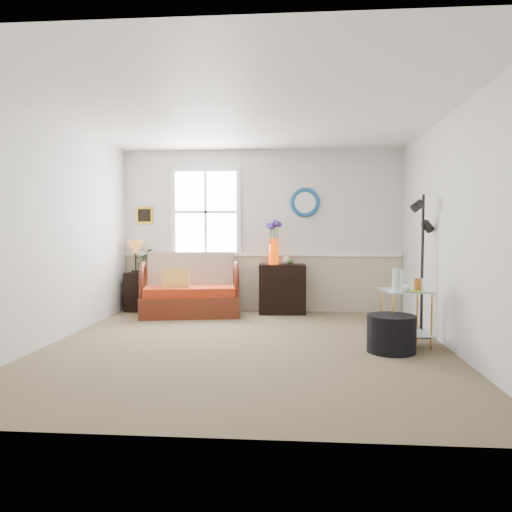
# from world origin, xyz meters

# --- Properties ---
(floor) EXTENTS (4.50, 5.00, 0.01)m
(floor) POSITION_xyz_m (0.00, 0.00, 0.00)
(floor) COLOR #7D6D56
(floor) RESTS_ON ground
(ceiling) EXTENTS (4.50, 5.00, 0.01)m
(ceiling) POSITION_xyz_m (0.00, 0.00, 2.60)
(ceiling) COLOR white
(ceiling) RESTS_ON walls
(walls) EXTENTS (4.51, 5.01, 2.60)m
(walls) POSITION_xyz_m (0.00, 0.00, 1.30)
(walls) COLOR silver
(walls) RESTS_ON floor
(wainscot) EXTENTS (4.46, 0.02, 0.90)m
(wainscot) POSITION_xyz_m (0.00, 2.48, 0.45)
(wainscot) COLOR tan
(wainscot) RESTS_ON walls
(chair_rail) EXTENTS (4.46, 0.04, 0.06)m
(chair_rail) POSITION_xyz_m (0.00, 2.47, 0.92)
(chair_rail) COLOR white
(chair_rail) RESTS_ON walls
(window) EXTENTS (1.14, 0.06, 1.44)m
(window) POSITION_xyz_m (-0.90, 2.47, 1.60)
(window) COLOR white
(window) RESTS_ON walls
(picture) EXTENTS (0.28, 0.03, 0.28)m
(picture) POSITION_xyz_m (-1.92, 2.48, 1.55)
(picture) COLOR #BB9016
(picture) RESTS_ON walls
(mirror) EXTENTS (0.47, 0.07, 0.47)m
(mirror) POSITION_xyz_m (0.70, 2.48, 1.75)
(mirror) COLOR #136D9D
(mirror) RESTS_ON walls
(loveseat) EXTENTS (1.59, 1.08, 0.96)m
(loveseat) POSITION_xyz_m (-1.05, 1.94, 0.48)
(loveseat) COLOR #5D2312
(loveseat) RESTS_ON floor
(throw_pillow) EXTENTS (0.42, 0.15, 0.41)m
(throw_pillow) POSITION_xyz_m (-1.24, 1.81, 0.52)
(throw_pillow) COLOR orange
(throw_pillow) RESTS_ON loveseat
(lamp_stand) EXTENTS (0.37, 0.37, 0.62)m
(lamp_stand) POSITION_xyz_m (-2.01, 2.30, 0.31)
(lamp_stand) COLOR black
(lamp_stand) RESTS_ON floor
(table_lamp) EXTENTS (0.35, 0.35, 0.52)m
(table_lamp) POSITION_xyz_m (-2.02, 2.29, 0.88)
(table_lamp) COLOR #CF8437
(table_lamp) RESTS_ON lamp_stand
(potted_plant) EXTENTS (0.36, 0.40, 0.31)m
(potted_plant) POSITION_xyz_m (-1.87, 2.33, 0.77)
(potted_plant) COLOR #375F2B
(potted_plant) RESTS_ON lamp_stand
(cabinet) EXTENTS (0.75, 0.50, 0.77)m
(cabinet) POSITION_xyz_m (0.35, 2.26, 0.39)
(cabinet) COLOR black
(cabinet) RESTS_ON floor
(flower_vase) EXTENTS (0.26, 0.26, 0.67)m
(flower_vase) POSITION_xyz_m (0.21, 2.22, 1.11)
(flower_vase) COLOR #DB3E00
(flower_vase) RESTS_ON cabinet
(side_table) EXTENTS (0.56, 0.56, 0.64)m
(side_table) POSITION_xyz_m (1.80, 0.16, 0.32)
(side_table) COLOR gold
(side_table) RESTS_ON floor
(tabletop_items) EXTENTS (0.40, 0.40, 0.23)m
(tabletop_items) POSITION_xyz_m (1.81, 0.11, 0.76)
(tabletop_items) COLOR silver
(tabletop_items) RESTS_ON side_table
(floor_lamp) EXTENTS (0.29, 0.29, 1.74)m
(floor_lamp) POSITION_xyz_m (2.09, 0.64, 0.87)
(floor_lamp) COLOR black
(floor_lamp) RESTS_ON floor
(ottoman) EXTENTS (0.68, 0.68, 0.40)m
(ottoman) POSITION_xyz_m (1.59, -0.15, 0.20)
(ottoman) COLOR black
(ottoman) RESTS_ON floor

